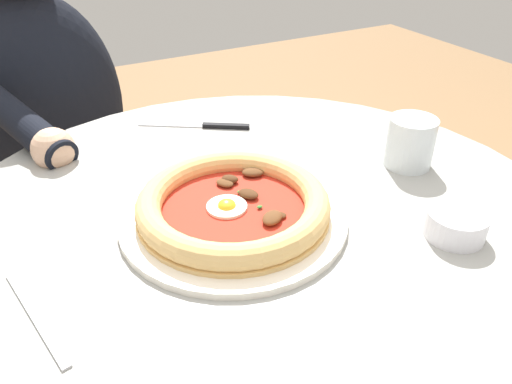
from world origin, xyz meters
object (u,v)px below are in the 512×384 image
dining_table (257,316)px  diner_person (67,190)px  pizza_on_plate (233,208)px  steak_knife (210,126)px  fork_utensil (36,317)px  ramekin_capers (456,223)px  cafe_chair_diner (43,169)px  water_glass (410,145)px

dining_table → diner_person: bearing=-74.0°
pizza_on_plate → diner_person: bearing=-76.2°
dining_table → steak_knife: steak_knife is taller
dining_table → fork_utensil: 0.35m
dining_table → pizza_on_plate: (0.03, -0.01, 0.21)m
ramekin_capers → cafe_chair_diner: size_ratio=0.10×
pizza_on_plate → diner_person: size_ratio=0.27×
water_glass → fork_utensil: water_glass is taller
diner_person → pizza_on_plate: bearing=103.8°
fork_utensil → diner_person: 0.73m
pizza_on_plate → water_glass: bearing=-178.9°
pizza_on_plate → ramekin_capers: (-0.23, 0.17, -0.00)m
fork_utensil → pizza_on_plate: bearing=-167.1°
steak_knife → cafe_chair_diner: bearing=-59.2°
dining_table → steak_knife: 0.36m
pizza_on_plate → fork_utensil: 0.27m
diner_person → cafe_chair_diner: bearing=-74.8°
cafe_chair_diner → water_glass: bearing=123.9°
steak_knife → fork_utensil: steak_knife is taller
steak_knife → cafe_chair_diner: cafe_chair_diner is taller
steak_knife → diner_person: 0.48m
ramekin_capers → dining_table: bearing=-36.6°
pizza_on_plate → water_glass: 0.31m
dining_table → fork_utensil: bearing=9.1°
pizza_on_plate → cafe_chair_diner: bearing=-76.0°
pizza_on_plate → steak_knife: (-0.09, -0.28, -0.02)m
dining_table → ramekin_capers: 0.33m
ramekin_capers → fork_utensil: bearing=-12.0°
water_glass → cafe_chair_diner: 0.94m
water_glass → steak_knife: size_ratio=0.44×
diner_person → water_glass: bearing=127.2°
dining_table → water_glass: (-0.28, -0.02, 0.22)m
pizza_on_plate → cafe_chair_diner: size_ratio=0.38×
dining_table → diner_person: 0.66m
dining_table → pizza_on_plate: pizza_on_plate is taller
water_glass → cafe_chair_diner: bearing=-56.1°
pizza_on_plate → dining_table: bearing=155.9°
ramekin_capers → cafe_chair_diner: bearing=-65.2°
water_glass → cafe_chair_diner: (0.50, -0.74, -0.28)m
fork_utensil → ramekin_capers: bearing=168.0°
fork_utensil → diner_person: (-0.11, -0.68, -0.25)m
water_glass → diner_person: bearing=-52.8°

